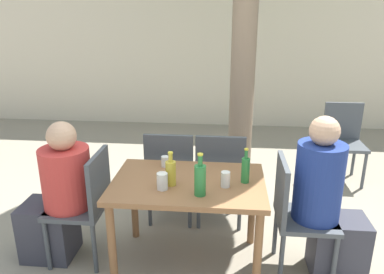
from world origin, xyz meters
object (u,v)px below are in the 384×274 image
(oil_cruet_0, at_px, (171,172))
(green_bottle_2, at_px, (245,169))
(patio_chair_0, at_px, (87,200))
(green_bottle_1, at_px, (200,179))
(drinking_glass_2, at_px, (225,179))
(drinking_glass_1, at_px, (165,161))
(patio_chair_3, at_px, (220,173))
(person_seated_0, at_px, (58,198))
(patio_chair_1, at_px, (295,210))
(drinking_glass_0, at_px, (162,181))
(patio_chair_4, at_px, (343,137))
(dining_table_front, at_px, (188,193))
(patio_chair_2, at_px, (171,171))
(person_seated_1, at_px, (327,206))

(oil_cruet_0, height_order, green_bottle_2, green_bottle_2)
(green_bottle_2, bearing_deg, patio_chair_0, -179.08)
(green_bottle_1, relative_size, drinking_glass_2, 2.67)
(green_bottle_2, distance_m, drinking_glass_2, 0.18)
(green_bottle_2, bearing_deg, drinking_glass_1, 159.50)
(patio_chair_3, xyz_separation_m, person_seated_0, (-1.28, -0.62, 0.00))
(patio_chair_3, height_order, green_bottle_1, green_bottle_1)
(green_bottle_1, height_order, drinking_glass_1, green_bottle_1)
(person_seated_0, relative_size, oil_cruet_0, 4.53)
(patio_chair_1, xyz_separation_m, drinking_glass_0, (-0.98, -0.15, 0.27))
(patio_chair_3, bearing_deg, patio_chair_1, 132.89)
(patio_chair_3, height_order, patio_chair_4, same)
(patio_chair_3, distance_m, green_bottle_2, 0.71)
(patio_chair_3, xyz_separation_m, green_bottle_1, (-0.13, -0.84, 0.32))
(dining_table_front, distance_m, green_bottle_1, 0.32)
(dining_table_front, height_order, patio_chair_4, patio_chair_4)
(person_seated_0, xyz_separation_m, drinking_glass_0, (0.87, -0.15, 0.26))
(person_seated_0, bearing_deg, oil_cruet_0, 85.34)
(patio_chair_0, height_order, person_seated_0, person_seated_0)
(patio_chair_2, distance_m, drinking_glass_1, 0.44)
(patio_chair_0, distance_m, person_seated_0, 0.24)
(patio_chair_0, relative_size, person_seated_1, 0.73)
(person_seated_1, xyz_separation_m, drinking_glass_2, (-0.76, -0.07, 0.22))
(patio_chair_2, height_order, drinking_glass_2, patio_chair_2)
(drinking_glass_0, bearing_deg, dining_table_front, 41.67)
(patio_chair_1, bearing_deg, patio_chair_2, 59.08)
(oil_cruet_0, height_order, green_bottle_1, green_bottle_1)
(patio_chair_0, height_order, person_seated_1, person_seated_1)
(person_seated_1, relative_size, green_bottle_1, 4.09)
(patio_chair_2, bearing_deg, patio_chair_1, 149.08)
(patio_chair_2, relative_size, patio_chair_3, 1.00)
(patio_chair_2, relative_size, green_bottle_1, 2.98)
(person_seated_0, bearing_deg, green_bottle_1, 79.41)
(dining_table_front, bearing_deg, drinking_glass_1, 129.94)
(patio_chair_0, distance_m, patio_chair_4, 3.06)
(dining_table_front, xyz_separation_m, green_bottle_1, (0.11, -0.22, 0.22))
(person_seated_1, distance_m, drinking_glass_2, 0.80)
(patio_chair_3, bearing_deg, oil_cruet_0, 63.31)
(patio_chair_2, height_order, green_bottle_2, green_bottle_2)
(drinking_glass_1, bearing_deg, patio_chair_4, 39.29)
(drinking_glass_1, height_order, drinking_glass_2, drinking_glass_2)
(drinking_glass_2, bearing_deg, patio_chair_4, 53.46)
(patio_chair_3, bearing_deg, patio_chair_2, 0.00)
(drinking_glass_0, distance_m, drinking_glass_2, 0.46)
(green_bottle_1, relative_size, drinking_glass_0, 2.50)
(oil_cruet_0, bearing_deg, green_bottle_2, 9.88)
(patio_chair_3, bearing_deg, drinking_glass_2, 94.05)
(patio_chair_1, xyz_separation_m, drinking_glass_2, (-0.53, -0.07, 0.26))
(person_seated_1, bearing_deg, patio_chair_1, 90.00)
(patio_chair_0, xyz_separation_m, person_seated_0, (-0.24, -0.00, 0.00))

